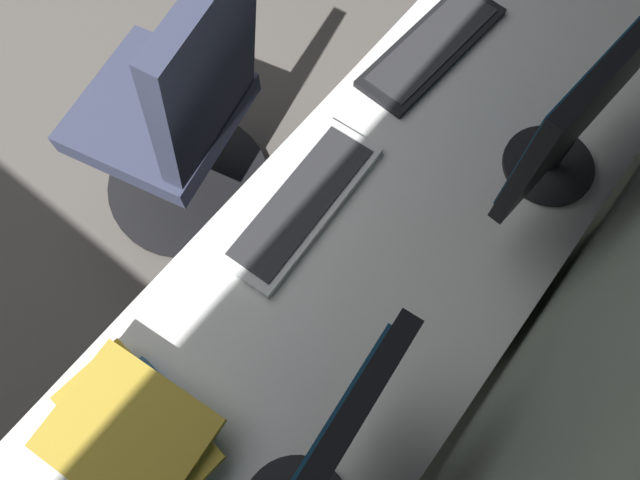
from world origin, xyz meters
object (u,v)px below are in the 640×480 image
drawer_pedestal (412,258)px  keyboard_main (302,203)px  office_chair (182,123)px  monitor_secondary (594,98)px  keyboard_spare (432,46)px  book_stack_near (133,433)px

drawer_pedestal → keyboard_main: size_ratio=1.63×
drawer_pedestal → office_chair: office_chair is taller
monitor_secondary → keyboard_main: size_ratio=1.17×
drawer_pedestal → monitor_secondary: monitor_secondary is taller
office_chair → keyboard_spare: bearing=130.4°
monitor_secondary → office_chair: monitor_secondary is taller
keyboard_spare → office_chair: size_ratio=0.44×
drawer_pedestal → keyboard_spare: size_ratio=1.62×
drawer_pedestal → office_chair: (0.11, -0.74, 0.11)m
monitor_secondary → office_chair: bearing=-70.3°
monitor_secondary → keyboard_spare: bearing=-106.4°
keyboard_spare → book_stack_near: (1.08, 0.08, 0.03)m
monitor_secondary → drawer_pedestal: bearing=-35.6°
office_chair → drawer_pedestal: bearing=98.4°
monitor_secondary → office_chair: 1.08m
keyboard_spare → drawer_pedestal: bearing=35.9°
monitor_secondary → keyboard_spare: monitor_secondary is taller
keyboard_spare → book_stack_near: 1.08m
monitor_secondary → book_stack_near: size_ratio=1.59×
drawer_pedestal → keyboard_spare: bearing=-144.1°
monitor_secondary → keyboard_main: (0.41, -0.36, -0.24)m
drawer_pedestal → book_stack_near: book_stack_near is taller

